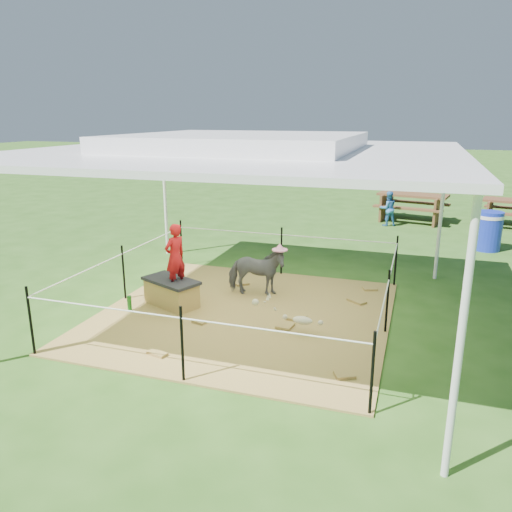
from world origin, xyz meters
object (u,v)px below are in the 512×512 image
(trash_barrel, at_px, (488,231))
(straw_bale, at_px, (172,294))
(picnic_table_near, at_px, (412,207))
(distant_person, at_px, (388,209))
(woman, at_px, (175,251))
(pony, at_px, (256,272))
(green_bottle, at_px, (129,303))
(foal, at_px, (303,319))

(trash_barrel, bearing_deg, straw_bale, -133.83)
(picnic_table_near, xyz_separation_m, distant_person, (-0.66, -0.95, 0.09))
(woman, relative_size, pony, 1.07)
(green_bottle, relative_size, trash_barrel, 0.27)
(woman, xyz_separation_m, foal, (2.29, -0.44, -0.73))
(foal, bearing_deg, straw_bale, 171.59)
(straw_bale, bearing_deg, woman, -0.00)
(straw_bale, distance_m, green_bottle, 0.71)
(trash_barrel, distance_m, distant_person, 3.27)
(woman, xyz_separation_m, distant_person, (2.93, 7.86, -0.49))
(foal, distance_m, distant_person, 8.33)
(pony, xyz_separation_m, distant_person, (1.81, 6.94, 0.05))
(pony, bearing_deg, trash_barrel, -51.92)
(picnic_table_near, bearing_deg, straw_bale, -101.66)
(straw_bale, height_order, distant_person, distant_person)
(woman, height_order, foal, woman)
(distant_person, bearing_deg, foal, 60.99)
(green_bottle, xyz_separation_m, trash_barrel, (6.08, 6.21, 0.32))
(foal, xyz_separation_m, picnic_table_near, (1.30, 9.25, 0.15))
(straw_bale, relative_size, trash_barrel, 0.98)
(trash_barrel, xyz_separation_m, picnic_table_near, (-1.84, 3.05, -0.05))
(trash_barrel, bearing_deg, distant_person, 140.07)
(picnic_table_near, bearing_deg, distant_person, -113.76)
(distant_person, bearing_deg, trash_barrel, 115.48)
(green_bottle, distance_m, pony, 2.26)
(trash_barrel, height_order, distant_person, distant_person)
(green_bottle, bearing_deg, straw_bale, 39.29)
(woman, relative_size, trash_barrel, 1.18)
(woman, distance_m, picnic_table_near, 9.53)
(green_bottle, height_order, picnic_table_near, picnic_table_near)
(foal, height_order, trash_barrel, trash_barrel)
(green_bottle, height_order, distant_person, distant_person)
(trash_barrel, bearing_deg, pony, -131.71)
(distant_person, bearing_deg, picnic_table_near, -149.42)
(straw_bale, bearing_deg, distant_person, 68.92)
(straw_bale, xyz_separation_m, green_bottle, (-0.55, -0.45, -0.08))
(pony, bearing_deg, distant_person, -24.85)
(trash_barrel, distance_m, picnic_table_near, 3.56)
(foal, xyz_separation_m, distant_person, (0.64, 8.30, 0.24))
(foal, bearing_deg, trash_barrel, 65.04)
(pony, distance_m, trash_barrel, 6.49)
(pony, bearing_deg, foal, -149.36)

